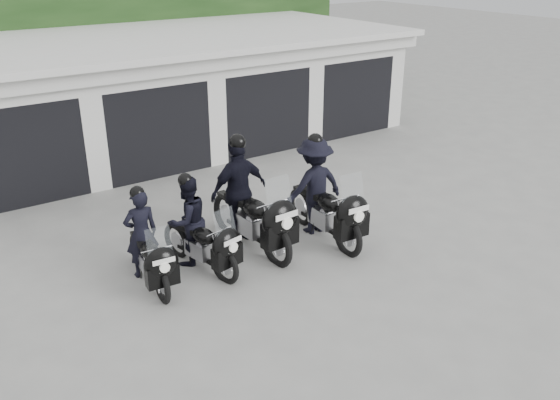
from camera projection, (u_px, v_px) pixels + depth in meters
ground at (294, 268)px, 10.35m from camera, size 80.00×80.00×0.00m
garage_block at (119, 98)px, 15.88m from camera, size 16.40×6.80×2.96m
background_vegetation at (71, 27)px, 19.22m from camera, size 20.00×3.90×5.80m
police_bike_a at (147, 246)px, 9.68m from camera, size 0.68×1.93×1.68m
police_bike_b at (194, 228)px, 10.16m from camera, size 0.96×1.98×1.74m
police_bike_c at (245, 199)px, 10.86m from camera, size 1.21×2.49×2.17m
police_bike_d at (320, 193)px, 11.24m from camera, size 1.27×2.36×2.06m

